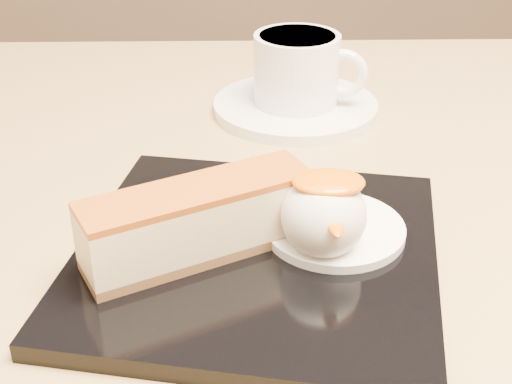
{
  "coord_description": "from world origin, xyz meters",
  "views": [
    {
      "loc": [
        -0.03,
        -0.42,
        0.98
      ],
      "look_at": [
        -0.02,
        -0.03,
        0.76
      ],
      "focal_mm": 50.0,
      "sensor_mm": 36.0,
      "label": 1
    }
  ],
  "objects_px": {
    "dessert_plate": "(257,255)",
    "ice_cream_scoop": "(324,215)",
    "saucer": "(295,107)",
    "coffee_cup": "(299,68)",
    "cheesecake": "(198,221)"
  },
  "relations": [
    {
      "from": "dessert_plate",
      "to": "ice_cream_scoop",
      "type": "relative_size",
      "value": 4.25
    },
    {
      "from": "saucer",
      "to": "coffee_cup",
      "type": "distance_m",
      "value": 0.04
    },
    {
      "from": "saucer",
      "to": "coffee_cup",
      "type": "height_order",
      "value": "coffee_cup"
    },
    {
      "from": "dessert_plate",
      "to": "cheesecake",
      "type": "relative_size",
      "value": 1.53
    },
    {
      "from": "cheesecake",
      "to": "coffee_cup",
      "type": "distance_m",
      "value": 0.26
    },
    {
      "from": "saucer",
      "to": "cheesecake",
      "type": "bearing_deg",
      "value": -107.23
    },
    {
      "from": "cheesecake",
      "to": "saucer",
      "type": "bearing_deg",
      "value": 45.7
    },
    {
      "from": "cheesecake",
      "to": "coffee_cup",
      "type": "height_order",
      "value": "coffee_cup"
    },
    {
      "from": "saucer",
      "to": "coffee_cup",
      "type": "relative_size",
      "value": 1.48
    },
    {
      "from": "dessert_plate",
      "to": "ice_cream_scoop",
      "type": "distance_m",
      "value": 0.05
    },
    {
      "from": "ice_cream_scoop",
      "to": "coffee_cup",
      "type": "distance_m",
      "value": 0.24
    },
    {
      "from": "ice_cream_scoop",
      "to": "saucer",
      "type": "bearing_deg",
      "value": 89.86
    },
    {
      "from": "cheesecake",
      "to": "saucer",
      "type": "distance_m",
      "value": 0.26
    },
    {
      "from": "dessert_plate",
      "to": "cheesecake",
      "type": "height_order",
      "value": "cheesecake"
    },
    {
      "from": "dessert_plate",
      "to": "saucer",
      "type": "distance_m",
      "value": 0.24
    }
  ]
}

